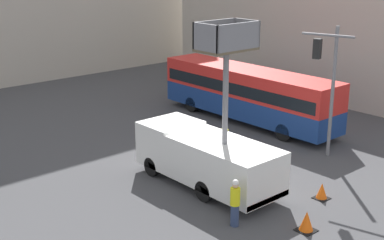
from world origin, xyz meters
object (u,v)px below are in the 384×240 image
Objects in this scene: traffic_light_pole at (328,75)px; utility_truck at (207,154)px; road_worker_near_truck at (235,203)px; city_bus at (248,91)px; traffic_cone_near_truck at (306,222)px; traffic_cone_far_side at (322,191)px; road_worker_directing at (225,141)px.

utility_truck is at bearing 166.54° from traffic_light_pole.
city_bus is at bearing -48.39° from road_worker_near_truck.
traffic_cone_near_truck is at bearing -89.90° from utility_truck.
traffic_cone_far_side is (-3.72, -2.66, -4.05)m from traffic_light_pole.
traffic_light_pole is 6.11m from traffic_cone_far_side.
traffic_light_pole is 3.51× the size of road_worker_directing.
city_bus is 6.60× the size of road_worker_directing.
city_bus is 1.88× the size of traffic_light_pole.
traffic_light_pole is at bearing -13.46° from utility_truck.
road_worker_near_truck is 2.42× the size of traffic_cone_near_truck.
traffic_light_pole is at bearing -76.53° from road_worker_near_truck.
traffic_cone_far_side is (2.74, 1.27, -0.05)m from traffic_cone_near_truck.
utility_truck is 3.92× the size of road_worker_directing.
traffic_cone_near_truck is at bearing -139.25° from road_worker_near_truck.
road_worker_directing is at bearing 135.77° from traffic_light_pole.
city_bus is 11.36m from traffic_cone_far_side.
traffic_light_pole is at bearing 31.34° from traffic_cone_near_truck.
traffic_cone_near_truck is at bearing -148.66° from traffic_light_pole.
utility_truck is 5.16m from traffic_cone_far_side.
road_worker_near_truck is at bearing -166.99° from traffic_light_pole.
road_worker_directing is (-5.52, -3.61, -0.97)m from city_bus.
road_worker_near_truck is 7.07m from road_worker_directing.
road_worker_near_truck is 1.01× the size of road_worker_directing.
traffic_cone_far_side is at bearing -56.86° from utility_truck.
utility_truck is 0.59× the size of city_bus.
road_worker_near_truck is (-8.19, -1.89, -3.42)m from traffic_light_pole.
road_worker_directing is 2.40× the size of traffic_cone_near_truck.
traffic_light_pole reaches higher than road_worker_directing.
traffic_cone_near_truck is (-6.46, -3.93, -4.00)m from traffic_light_pole.
utility_truck is 9.38× the size of traffic_cone_near_truck.
utility_truck is at bearing -151.15° from road_worker_directing.
traffic_light_pole is at bearing -47.61° from road_worker_directing.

